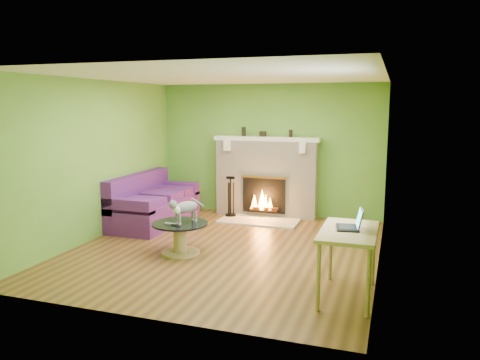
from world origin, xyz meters
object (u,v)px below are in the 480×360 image
(coffee_table, at_px, (180,236))
(sofa, at_px, (152,204))
(desk, at_px, (349,238))
(cat, at_px, (186,210))

(coffee_table, bearing_deg, sofa, 130.98)
(sofa, height_order, coffee_table, sofa)
(coffee_table, xyz_separation_m, desk, (2.52, -0.84, 0.43))
(coffee_table, xyz_separation_m, cat, (0.08, 0.05, 0.39))
(coffee_table, height_order, desk, desk)
(coffee_table, bearing_deg, desk, -18.44)
(sofa, relative_size, cat, 3.36)
(sofa, bearing_deg, coffee_table, -49.02)
(coffee_table, relative_size, cat, 1.35)
(coffee_table, height_order, cat, cat)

